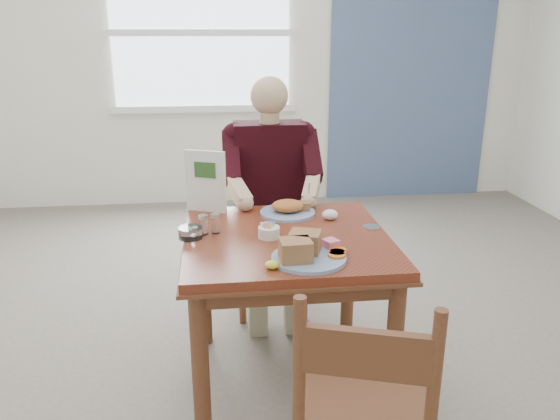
{
  "coord_description": "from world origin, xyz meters",
  "views": [
    {
      "loc": [
        -0.3,
        -2.25,
        1.62
      ],
      "look_at": [
        -0.03,
        0.0,
        0.87
      ],
      "focal_mm": 35.0,
      "sensor_mm": 36.0,
      "label": 1
    }
  ],
  "objects": [
    {
      "name": "floor",
      "position": [
        0.0,
        0.0,
        0.0
      ],
      "size": [
        6.0,
        6.0,
        0.0
      ],
      "primitive_type": "plane",
      "color": "#635A50",
      "rests_on": "ground"
    },
    {
      "name": "wall_back",
      "position": [
        0.0,
        3.0,
        1.4
      ],
      "size": [
        5.5,
        0.0,
        5.5
      ],
      "primitive_type": "plane",
      "rotation": [
        1.57,
        0.0,
        0.0
      ],
      "color": "white",
      "rests_on": "ground"
    },
    {
      "name": "accent_panel",
      "position": [
        1.6,
        2.98,
        1.4
      ],
      "size": [
        1.6,
        0.02,
        2.8
      ],
      "primitive_type": "cube",
      "color": "#4A5F8A",
      "rests_on": "ground"
    },
    {
      "name": "lemon_wedge",
      "position": [
        -0.1,
        -0.35,
        0.77
      ],
      "size": [
        0.07,
        0.05,
        0.03
      ],
      "primitive_type": "ellipsoid",
      "rotation": [
        0.0,
        0.0,
        -0.21
      ],
      "color": "yellow",
      "rests_on": "table"
    },
    {
      "name": "napkin",
      "position": [
        0.24,
        0.19,
        0.77
      ],
      "size": [
        0.08,
        0.06,
        0.05
      ],
      "primitive_type": "ellipsoid",
      "rotation": [
        0.0,
        0.0,
        0.0
      ],
      "color": "white",
      "rests_on": "table"
    },
    {
      "name": "metal_dish",
      "position": [
        0.4,
        0.05,
        0.75
      ],
      "size": [
        0.08,
        0.08,
        0.01
      ],
      "primitive_type": "cylinder",
      "rotation": [
        0.0,
        0.0,
        -0.11
      ],
      "color": "silver",
      "rests_on": "table"
    },
    {
      "name": "window",
      "position": [
        -0.4,
        2.97,
        1.6
      ],
      "size": [
        1.72,
        0.04,
        1.42
      ],
      "color": "white",
      "rests_on": "wall_back"
    },
    {
      "name": "table",
      "position": [
        0.0,
        0.0,
        0.64
      ],
      "size": [
        0.92,
        0.92,
        0.75
      ],
      "color": "maroon",
      "rests_on": "ground"
    },
    {
      "name": "chair_far",
      "position": [
        0.0,
        0.8,
        0.48
      ],
      "size": [
        0.42,
        0.42,
        0.95
      ],
      "color": "brown",
      "rests_on": "ground"
    },
    {
      "name": "diner",
      "position": [
        0.0,
        0.71,
        0.81
      ],
      "size": [
        0.53,
        0.56,
        1.39
      ],
      "color": "gray",
      "rests_on": "chair_far"
    },
    {
      "name": "near_plate",
      "position": [
        0.04,
        -0.27,
        0.79
      ],
      "size": [
        0.33,
        0.32,
        0.1
      ],
      "color": "white",
      "rests_on": "table"
    },
    {
      "name": "far_plate",
      "position": [
        0.05,
        0.3,
        0.78
      ],
      "size": [
        0.29,
        0.29,
        0.07
      ],
      "color": "white",
      "rests_on": "table"
    },
    {
      "name": "caddy",
      "position": [
        -0.08,
        -0.02,
        0.78
      ],
      "size": [
        0.12,
        0.12,
        0.07
      ],
      "color": "white",
      "rests_on": "table"
    },
    {
      "name": "shakers",
      "position": [
        -0.34,
        0.06,
        0.8
      ],
      "size": [
        0.1,
        0.06,
        0.09
      ],
      "color": "white",
      "rests_on": "table"
    },
    {
      "name": "creamer",
      "position": [
        -0.42,
        0.02,
        0.78
      ],
      "size": [
        0.14,
        0.14,
        0.05
      ],
      "color": "white",
      "rests_on": "table"
    },
    {
      "name": "menu",
      "position": [
        -0.36,
        0.39,
        0.91
      ],
      "size": [
        0.2,
        0.1,
        0.31
      ],
      "color": "white",
      "rests_on": "table"
    }
  ]
}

